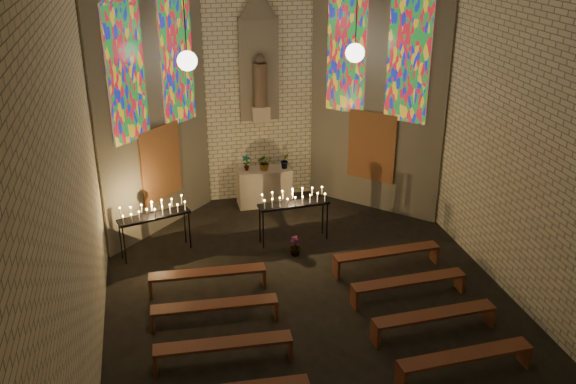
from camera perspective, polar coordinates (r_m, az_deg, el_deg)
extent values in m
plane|color=black|center=(12.49, 2.76, -11.32)|extent=(12.00, 12.00, 0.00)
cube|color=#EDE6C6|center=(16.49, -2.65, 10.85)|extent=(8.00, 0.02, 7.00)
cube|color=#EDE6C6|center=(6.02, 19.43, -15.40)|extent=(8.00, 0.02, 7.00)
cube|color=#EDE6C6|center=(10.55, -18.29, 2.14)|extent=(0.02, 12.00, 7.00)
cube|color=#EDE6C6|center=(12.53, 21.09, 5.09)|extent=(0.02, 12.00, 7.00)
cube|color=#EDE6C6|center=(15.03, -12.26, 9.07)|extent=(2.72, 2.72, 7.00)
cube|color=#EDE6C6|center=(16.04, 8.05, 10.28)|extent=(2.72, 2.72, 7.00)
cube|color=#4C3F8C|center=(14.25, -14.22, 10.17)|extent=(0.78, 0.78, 3.00)
cube|color=#4C3F8C|center=(15.39, -9.87, 11.50)|extent=(0.78, 0.78, 3.00)
cube|color=#4C3F8C|center=(16.13, 5.24, 12.31)|extent=(0.78, 0.78, 3.00)
cube|color=#4C3F8C|center=(15.48, 10.68, 11.52)|extent=(0.78, 0.78, 3.00)
cube|color=brown|center=(15.46, -11.23, 2.54)|extent=(0.95, 0.95, 1.80)
cube|color=brown|center=(16.40, 7.45, 4.04)|extent=(0.95, 0.95, 1.80)
cube|color=gray|center=(16.42, -2.60, 10.79)|extent=(1.00, 0.12, 2.60)
cone|color=gray|center=(16.13, -2.71, 16.51)|extent=(1.00, 1.00, 0.80)
cube|color=beige|center=(16.56, -2.44, 6.98)|extent=(0.45, 0.30, 0.40)
cylinder|color=brown|center=(16.36, -2.48, 9.49)|extent=(0.36, 0.36, 1.10)
sphere|color=brown|center=(16.22, -2.53, 11.72)|extent=(0.26, 0.26, 0.26)
sphere|color=white|center=(14.27, -8.95, 11.44)|extent=(0.44, 0.44, 0.44)
sphere|color=white|center=(15.01, 5.98, 12.20)|extent=(0.44, 0.44, 0.44)
cube|color=beige|center=(16.91, -2.12, 0.48)|extent=(1.40, 0.60, 1.00)
imported|color=#4C723F|center=(16.57, -3.74, 2.61)|extent=(0.26, 0.23, 0.42)
imported|color=#4C723F|center=(16.58, -2.08, 2.67)|extent=(0.40, 0.35, 0.43)
imported|color=#4C723F|center=(16.68, -0.26, 2.83)|extent=(0.30, 0.27, 0.44)
imported|color=#4C723F|center=(14.52, 0.65, -4.84)|extent=(0.29, 0.29, 0.45)
cube|color=black|center=(14.59, -11.83, -2.13)|extent=(1.66, 0.82, 0.05)
cylinder|color=black|center=(14.50, -14.33, -4.67)|extent=(0.03, 0.03, 0.91)
cylinder|color=black|center=(14.88, -8.73, -3.40)|extent=(0.03, 0.03, 0.91)
cylinder|color=black|center=(14.76, -14.65, -4.17)|extent=(0.03, 0.03, 0.91)
cylinder|color=black|center=(15.13, -9.15, -2.93)|extent=(0.03, 0.03, 0.91)
cube|color=black|center=(14.81, 0.51, -1.08)|extent=(1.68, 0.51, 0.05)
cylinder|color=black|center=(14.70, -2.21, -3.42)|extent=(0.03, 0.03, 0.93)
cylinder|color=black|center=(15.12, 3.50, -2.64)|extent=(0.03, 0.03, 0.93)
cylinder|color=black|center=(14.97, -2.51, -2.90)|extent=(0.03, 0.03, 0.93)
cylinder|color=black|center=(15.38, 3.10, -2.14)|extent=(0.03, 0.03, 0.93)
cube|color=#5A2B19|center=(13.23, -7.17, -7.11)|extent=(2.38, 0.44, 0.06)
cube|color=#5A2B19|center=(13.36, -12.11, -8.24)|extent=(0.07, 0.33, 0.43)
cube|color=#5A2B19|center=(13.42, -2.17, -7.50)|extent=(0.07, 0.33, 0.43)
cube|color=#5A2B19|center=(14.04, 8.80, -5.27)|extent=(2.38, 0.44, 0.06)
cube|color=#5A2B19|center=(13.75, 4.32, -6.72)|extent=(0.07, 0.33, 0.43)
cube|color=#5A2B19|center=(14.62, 12.90, -5.34)|extent=(0.07, 0.33, 0.43)
cube|color=#5A2B19|center=(12.22, -6.54, -9.94)|extent=(2.38, 0.44, 0.06)
cube|color=#5A2B19|center=(12.35, -11.93, -11.14)|extent=(0.07, 0.33, 0.43)
cube|color=#5A2B19|center=(12.43, -1.11, -10.30)|extent=(0.07, 0.33, 0.43)
cube|color=#5A2B19|center=(13.09, 10.70, -7.73)|extent=(2.38, 0.44, 0.06)
cube|color=#5A2B19|center=(12.79, 5.90, -9.36)|extent=(0.07, 0.33, 0.43)
cube|color=#5A2B19|center=(13.70, 15.01, -7.68)|extent=(0.07, 0.33, 0.43)
cube|color=#5A2B19|center=(11.24, -5.79, -13.27)|extent=(2.38, 0.44, 0.06)
cube|color=#5A2B19|center=(11.38, -11.72, -14.54)|extent=(0.07, 0.33, 0.43)
cube|color=#5A2B19|center=(11.48, 0.16, -13.57)|extent=(0.07, 0.33, 0.43)
cube|color=#5A2B19|center=(12.19, 12.91, -10.55)|extent=(2.38, 0.44, 0.06)
cube|color=#5A2B19|center=(11.86, 7.77, -12.42)|extent=(0.07, 0.33, 0.43)
cube|color=#5A2B19|center=(12.84, 17.45, -10.33)|extent=(0.07, 0.33, 0.43)
cube|color=#5A2B19|center=(11.33, 15.51, -13.79)|extent=(2.38, 0.44, 0.06)
cube|color=#5A2B19|center=(10.99, 9.99, -15.95)|extent=(0.07, 0.33, 0.43)
cube|color=#5A2B19|center=(12.02, 20.27, -13.33)|extent=(0.07, 0.33, 0.43)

